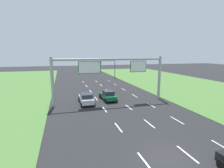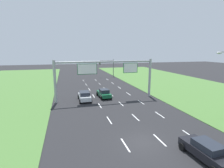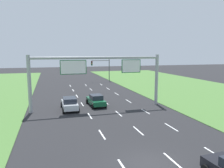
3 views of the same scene
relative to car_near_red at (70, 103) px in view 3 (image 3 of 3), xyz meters
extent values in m
plane|color=#262628|center=(3.72, -15.55, -0.80)|extent=(200.00, 200.00, 0.00)
cube|color=white|center=(1.97, -15.55, -0.80)|extent=(0.14, 2.40, 0.01)
cube|color=white|center=(1.97, -9.55, -0.80)|extent=(0.14, 2.40, 0.01)
cube|color=white|center=(1.97, -3.55, -0.80)|extent=(0.14, 2.40, 0.01)
cube|color=white|center=(1.97, 2.45, -0.80)|extent=(0.14, 2.40, 0.01)
cube|color=white|center=(1.97, 8.45, -0.80)|extent=(0.14, 2.40, 0.01)
cube|color=white|center=(1.97, 14.45, -0.80)|extent=(0.14, 2.40, 0.01)
cube|color=white|center=(1.97, 20.45, -0.80)|extent=(0.14, 2.40, 0.01)
cube|color=white|center=(5.47, -15.55, -0.80)|extent=(0.14, 2.40, 0.01)
cube|color=white|center=(5.47, -9.55, -0.80)|extent=(0.14, 2.40, 0.01)
cube|color=white|center=(5.47, -3.55, -0.80)|extent=(0.14, 2.40, 0.01)
cube|color=white|center=(5.47, 2.45, -0.80)|extent=(0.14, 2.40, 0.01)
cube|color=white|center=(5.47, 8.45, -0.80)|extent=(0.14, 2.40, 0.01)
cube|color=white|center=(5.47, 14.45, -0.80)|extent=(0.14, 2.40, 0.01)
cube|color=white|center=(5.47, 20.45, -0.80)|extent=(0.14, 2.40, 0.01)
cube|color=white|center=(8.97, -15.55, -0.80)|extent=(0.14, 2.40, 0.01)
cube|color=white|center=(8.97, -9.55, -0.80)|extent=(0.14, 2.40, 0.01)
cube|color=white|center=(8.97, -3.55, -0.80)|extent=(0.14, 2.40, 0.01)
cube|color=white|center=(8.97, 2.45, -0.80)|extent=(0.14, 2.40, 0.01)
cube|color=white|center=(8.97, 8.45, -0.80)|extent=(0.14, 2.40, 0.01)
cube|color=white|center=(8.97, 14.45, -0.80)|extent=(0.14, 2.40, 0.01)
cube|color=white|center=(8.97, 20.45, -0.80)|extent=(0.14, 2.40, 0.01)
cube|color=silver|center=(0.00, 0.01, -0.16)|extent=(1.82, 4.46, 0.64)
cube|color=#232833|center=(0.00, -0.03, 0.46)|extent=(1.62, 2.28, 0.60)
cylinder|color=black|center=(-0.93, 1.68, -0.48)|extent=(0.23, 0.64, 0.64)
cylinder|color=black|center=(0.90, 1.69, -0.48)|extent=(0.23, 0.64, 0.64)
cylinder|color=black|center=(-0.90, -1.67, -0.48)|extent=(0.23, 0.64, 0.64)
cylinder|color=black|center=(0.93, -1.65, -0.48)|extent=(0.23, 0.64, 0.64)
cube|color=#145633|center=(3.67, 1.12, -0.17)|extent=(1.98, 4.45, 0.62)
cube|color=#232833|center=(3.68, 0.93, 0.44)|extent=(1.61, 2.01, 0.61)
cylinder|color=black|center=(2.69, 2.70, -0.48)|extent=(0.26, 0.65, 0.64)
cylinder|color=black|center=(4.46, 2.80, -0.48)|extent=(0.26, 0.65, 0.64)
cylinder|color=black|center=(2.88, -0.55, -0.48)|extent=(0.26, 0.65, 0.64)
cylinder|color=black|center=(4.65, -0.45, -0.48)|extent=(0.26, 0.65, 0.64)
cylinder|color=#9EA0A5|center=(-4.68, -0.23, 2.70)|extent=(0.44, 0.44, 7.00)
cylinder|color=#9EA0A5|center=(12.12, -0.23, 2.70)|extent=(0.44, 0.44, 7.00)
cylinder|color=#9EA0A5|center=(3.72, -0.23, 5.80)|extent=(16.80, 0.32, 0.32)
cube|color=#0C5B28|center=(0.57, -0.23, 4.65)|extent=(3.27, 0.12, 1.78)
cube|color=white|center=(0.57, -0.29, 4.65)|extent=(3.11, 0.01, 1.62)
cube|color=#0C5B28|center=(8.27, -0.23, 4.65)|extent=(2.66, 0.12, 1.78)
cube|color=white|center=(8.27, -0.29, 4.65)|extent=(2.50, 0.01, 1.62)
cylinder|color=#47494F|center=(12.43, 26.06, 2.00)|extent=(0.20, 0.20, 5.60)
cylinder|color=#47494F|center=(10.18, 26.06, 4.45)|extent=(4.50, 0.14, 0.14)
cube|color=black|center=(7.93, 26.06, 3.80)|extent=(0.32, 0.36, 1.10)
sphere|color=red|center=(7.93, 25.85, 4.17)|extent=(0.22, 0.22, 0.22)
sphere|color=orange|center=(7.93, 25.85, 3.80)|extent=(0.22, 0.22, 0.22)
sphere|color=green|center=(7.93, 25.85, 3.43)|extent=(0.22, 0.22, 0.22)
camera|label=1|loc=(-3.31, -25.54, 6.68)|focal=28.00mm
camera|label=2|loc=(-3.03, -29.33, 7.70)|focal=28.00mm
camera|label=3|loc=(-2.34, -27.73, 6.47)|focal=35.00mm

